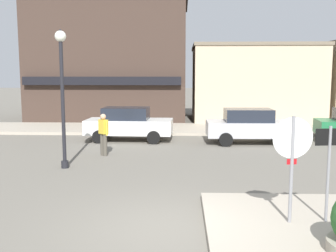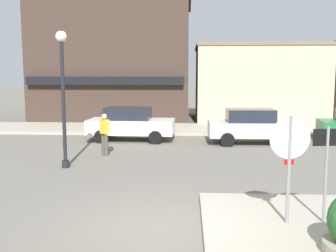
{
  "view_description": "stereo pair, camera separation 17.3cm",
  "coord_description": "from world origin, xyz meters",
  "px_view_note": "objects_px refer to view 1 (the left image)",
  "views": [
    {
      "loc": [
        0.33,
        -7.63,
        3.12
      ],
      "look_at": [
        -0.13,
        4.5,
        1.5
      ],
      "focal_mm": 42.0,
      "sensor_mm": 36.0,
      "label": 1
    },
    {
      "loc": [
        0.5,
        -7.63,
        3.12
      ],
      "look_at": [
        -0.13,
        4.5,
        1.5
      ],
      "focal_mm": 42.0,
      "sensor_mm": 36.0,
      "label": 2
    }
  ],
  "objects_px": {
    "one_way_sign": "(329,164)",
    "lamp_post": "(62,79)",
    "stop_sign": "(292,155)",
    "pedestrian_crossing_near": "(103,133)",
    "parked_car_nearest": "(129,123)",
    "parked_car_second": "(251,125)"
  },
  "relations": [
    {
      "from": "parked_car_nearest",
      "to": "parked_car_second",
      "type": "bearing_deg",
      "value": -5.26
    },
    {
      "from": "stop_sign",
      "to": "parked_car_second",
      "type": "bearing_deg",
      "value": 84.86
    },
    {
      "from": "parked_car_second",
      "to": "pedestrian_crossing_near",
      "type": "xyz_separation_m",
      "value": [
        -6.08,
        -2.93,
        0.06
      ]
    },
    {
      "from": "stop_sign",
      "to": "parked_car_nearest",
      "type": "distance_m",
      "value": 11.49
    },
    {
      "from": "lamp_post",
      "to": "pedestrian_crossing_near",
      "type": "distance_m",
      "value": 3.06
    },
    {
      "from": "parked_car_nearest",
      "to": "pedestrian_crossing_near",
      "type": "relative_size",
      "value": 2.53
    },
    {
      "from": "one_way_sign",
      "to": "pedestrian_crossing_near",
      "type": "xyz_separation_m",
      "value": [
        -5.93,
        6.96,
        -0.46
      ]
    },
    {
      "from": "one_way_sign",
      "to": "pedestrian_crossing_near",
      "type": "relative_size",
      "value": 1.3
    },
    {
      "from": "lamp_post",
      "to": "parked_car_second",
      "type": "relative_size",
      "value": 1.13
    },
    {
      "from": "one_way_sign",
      "to": "lamp_post",
      "type": "distance_m",
      "value": 8.57
    },
    {
      "from": "parked_car_nearest",
      "to": "pedestrian_crossing_near",
      "type": "height_order",
      "value": "pedestrian_crossing_near"
    },
    {
      "from": "stop_sign",
      "to": "pedestrian_crossing_near",
      "type": "relative_size",
      "value": 1.43
    },
    {
      "from": "one_way_sign",
      "to": "lamp_post",
      "type": "bearing_deg",
      "value": 144.28
    },
    {
      "from": "parked_car_second",
      "to": "parked_car_nearest",
      "type": "bearing_deg",
      "value": 174.74
    },
    {
      "from": "one_way_sign",
      "to": "lamp_post",
      "type": "xyz_separation_m",
      "value": [
        -6.83,
        4.91,
        1.63
      ]
    },
    {
      "from": "stop_sign",
      "to": "lamp_post",
      "type": "relative_size",
      "value": 0.51
    },
    {
      "from": "pedestrian_crossing_near",
      "to": "parked_car_second",
      "type": "bearing_deg",
      "value": 25.69
    },
    {
      "from": "parked_car_second",
      "to": "pedestrian_crossing_near",
      "type": "bearing_deg",
      "value": -154.31
    },
    {
      "from": "lamp_post",
      "to": "pedestrian_crossing_near",
      "type": "xyz_separation_m",
      "value": [
        0.9,
        2.05,
        -2.09
      ]
    },
    {
      "from": "parked_car_second",
      "to": "stop_sign",
      "type": "bearing_deg",
      "value": -95.14
    },
    {
      "from": "lamp_post",
      "to": "stop_sign",
      "type": "bearing_deg",
      "value": -39.28
    },
    {
      "from": "lamp_post",
      "to": "parked_car_nearest",
      "type": "bearing_deg",
      "value": 75.84
    }
  ]
}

